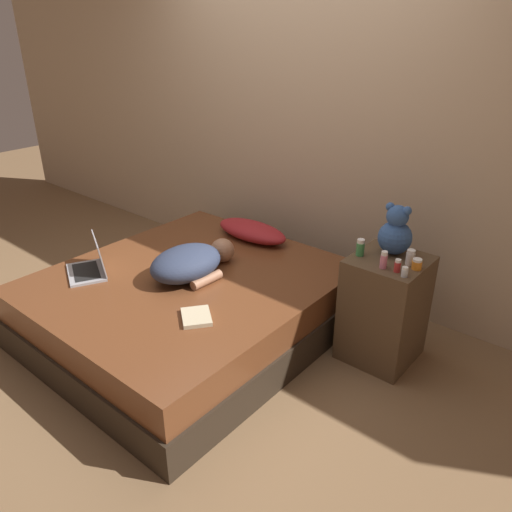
{
  "coord_description": "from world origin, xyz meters",
  "views": [
    {
      "loc": [
        2.17,
        -1.91,
        1.94
      ],
      "look_at": [
        0.39,
        0.23,
        0.61
      ],
      "focal_mm": 35.0,
      "sensor_mm": 36.0,
      "label": 1
    }
  ],
  "objects_px": {
    "bottle_pink": "(384,260)",
    "pillow": "(252,231)",
    "teddy_bear": "(396,232)",
    "bottle_clear": "(405,272)",
    "laptop": "(91,265)",
    "bottle_red": "(398,266)",
    "bottle_orange": "(417,264)",
    "bottle_white": "(410,257)",
    "person_lying": "(191,262)",
    "bottle_green": "(360,248)",
    "book": "(196,317)"
  },
  "relations": [
    {
      "from": "person_lying",
      "to": "laptop",
      "type": "height_order",
      "value": "laptop"
    },
    {
      "from": "person_lying",
      "to": "bottle_red",
      "type": "distance_m",
      "value": 1.28
    },
    {
      "from": "laptop",
      "to": "bottle_pink",
      "type": "xyz_separation_m",
      "value": [
        1.64,
        0.82,
        0.24
      ]
    },
    {
      "from": "bottle_red",
      "to": "bottle_white",
      "type": "relative_size",
      "value": 0.84
    },
    {
      "from": "teddy_bear",
      "to": "bottle_pink",
      "type": "bearing_deg",
      "value": -78.43
    },
    {
      "from": "teddy_bear",
      "to": "bottle_green",
      "type": "height_order",
      "value": "teddy_bear"
    },
    {
      "from": "bottle_orange",
      "to": "book",
      "type": "distance_m",
      "value": 1.26
    },
    {
      "from": "laptop",
      "to": "bottle_orange",
      "type": "relative_size",
      "value": 6.38
    },
    {
      "from": "bottle_red",
      "to": "bottle_white",
      "type": "xyz_separation_m",
      "value": [
        0.01,
        0.13,
        0.01
      ]
    },
    {
      "from": "teddy_bear",
      "to": "bottle_clear",
      "type": "relative_size",
      "value": 5.32
    },
    {
      "from": "bottle_pink",
      "to": "pillow",
      "type": "bearing_deg",
      "value": 167.16
    },
    {
      "from": "bottle_white",
      "to": "book",
      "type": "bearing_deg",
      "value": -131.46
    },
    {
      "from": "bottle_clear",
      "to": "bottle_white",
      "type": "height_order",
      "value": "bottle_white"
    },
    {
      "from": "book",
      "to": "bottle_clear",
      "type": "bearing_deg",
      "value": 41.63
    },
    {
      "from": "bottle_pink",
      "to": "bottle_orange",
      "type": "height_order",
      "value": "bottle_pink"
    },
    {
      "from": "laptop",
      "to": "bottle_red",
      "type": "height_order",
      "value": "bottle_red"
    },
    {
      "from": "bottle_red",
      "to": "bottle_green",
      "type": "height_order",
      "value": "bottle_green"
    },
    {
      "from": "bottle_pink",
      "to": "bottle_red",
      "type": "bearing_deg",
      "value": 4.99
    },
    {
      "from": "person_lying",
      "to": "teddy_bear",
      "type": "relative_size",
      "value": 2.16
    },
    {
      "from": "bottle_clear",
      "to": "bottle_red",
      "type": "bearing_deg",
      "value": 153.84
    },
    {
      "from": "teddy_bear",
      "to": "book",
      "type": "xyz_separation_m",
      "value": [
        -0.67,
        -0.99,
        -0.37
      ]
    },
    {
      "from": "bottle_clear",
      "to": "bottle_orange",
      "type": "bearing_deg",
      "value": 84.04
    },
    {
      "from": "pillow",
      "to": "bottle_green",
      "type": "distance_m",
      "value": 1.06
    },
    {
      "from": "pillow",
      "to": "bottle_orange",
      "type": "relative_size",
      "value": 9.77
    },
    {
      "from": "bottle_white",
      "to": "book",
      "type": "xyz_separation_m",
      "value": [
        -0.81,
        -0.91,
        -0.28
      ]
    },
    {
      "from": "teddy_bear",
      "to": "bottle_orange",
      "type": "distance_m",
      "value": 0.25
    },
    {
      "from": "bottle_green",
      "to": "bottle_pink",
      "type": "bearing_deg",
      "value": -19.13
    },
    {
      "from": "bottle_green",
      "to": "person_lying",
      "type": "bearing_deg",
      "value": -151.77
    },
    {
      "from": "laptop",
      "to": "bottle_pink",
      "type": "distance_m",
      "value": 1.85
    },
    {
      "from": "person_lying",
      "to": "bottle_white",
      "type": "bearing_deg",
      "value": 28.19
    },
    {
      "from": "pillow",
      "to": "bottle_white",
      "type": "distance_m",
      "value": 1.31
    },
    {
      "from": "bottle_pink",
      "to": "teddy_bear",
      "type": "bearing_deg",
      "value": 101.57
    },
    {
      "from": "person_lying",
      "to": "bottle_clear",
      "type": "xyz_separation_m",
      "value": [
        1.25,
        0.42,
        0.18
      ]
    },
    {
      "from": "laptop",
      "to": "bottle_clear",
      "type": "bearing_deg",
      "value": 51.32
    },
    {
      "from": "teddy_bear",
      "to": "bottle_clear",
      "type": "height_order",
      "value": "teddy_bear"
    },
    {
      "from": "bottle_green",
      "to": "bottle_pink",
      "type": "relative_size",
      "value": 1.0
    },
    {
      "from": "person_lying",
      "to": "bottle_orange",
      "type": "bearing_deg",
      "value": 25.98
    },
    {
      "from": "bottle_clear",
      "to": "bottle_green",
      "type": "relative_size",
      "value": 0.56
    },
    {
      "from": "laptop",
      "to": "bottle_red",
      "type": "xyz_separation_m",
      "value": [
        1.72,
        0.83,
        0.23
      ]
    },
    {
      "from": "bottle_clear",
      "to": "person_lying",
      "type": "bearing_deg",
      "value": -161.57
    },
    {
      "from": "teddy_bear",
      "to": "bottle_pink",
      "type": "xyz_separation_m",
      "value": [
        0.04,
        -0.22,
        -0.08
      ]
    },
    {
      "from": "pillow",
      "to": "bottle_clear",
      "type": "height_order",
      "value": "bottle_clear"
    },
    {
      "from": "bottle_pink",
      "to": "laptop",
      "type": "bearing_deg",
      "value": -153.34
    },
    {
      "from": "book",
      "to": "person_lying",
      "type": "bearing_deg",
      "value": 139.58
    },
    {
      "from": "bottle_pink",
      "to": "bottle_orange",
      "type": "distance_m",
      "value": 0.19
    },
    {
      "from": "pillow",
      "to": "teddy_bear",
      "type": "xyz_separation_m",
      "value": [
        1.15,
        -0.05,
        0.32
      ]
    },
    {
      "from": "bottle_clear",
      "to": "bottle_white",
      "type": "distance_m",
      "value": 0.17
    },
    {
      "from": "bottle_clear",
      "to": "bottle_orange",
      "type": "distance_m",
      "value": 0.13
    },
    {
      "from": "bottle_pink",
      "to": "bottle_white",
      "type": "height_order",
      "value": "bottle_pink"
    },
    {
      "from": "bottle_red",
      "to": "person_lying",
      "type": "bearing_deg",
      "value": -159.6
    }
  ]
}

